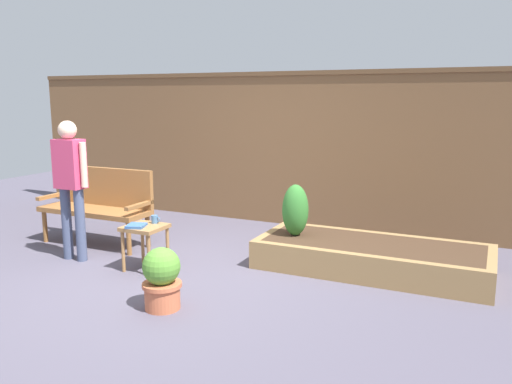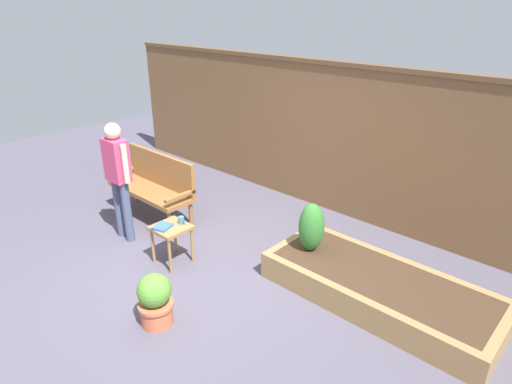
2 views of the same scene
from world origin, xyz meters
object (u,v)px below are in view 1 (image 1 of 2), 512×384
(side_table, at_px, (145,233))
(person_by_bench, at_px, (70,178))
(garden_bench, at_px, (99,200))
(cup_on_table, at_px, (155,219))
(book_on_table, at_px, (136,226))
(shrub_near_bench, at_px, (295,210))
(potted_boxwood, at_px, (162,278))

(side_table, distance_m, person_by_bench, 1.08)
(garden_bench, height_order, person_by_bench, person_by_bench)
(cup_on_table, height_order, person_by_bench, person_by_bench)
(garden_bench, bearing_deg, book_on_table, -31.96)
(cup_on_table, bearing_deg, garden_bench, 158.27)
(garden_bench, height_order, book_on_table, garden_bench)
(book_on_table, relative_size, person_by_bench, 0.13)
(side_table, distance_m, cup_on_table, 0.19)
(shrub_near_bench, bearing_deg, cup_on_table, -148.41)
(potted_boxwood, bearing_deg, person_by_bench, 156.87)
(book_on_table, bearing_deg, garden_bench, 130.37)
(cup_on_table, distance_m, person_by_bench, 1.07)
(garden_bench, xyz_separation_m, side_table, (1.14, -0.60, -0.15))
(book_on_table, height_order, shrub_near_bench, shrub_near_bench)
(person_by_bench, bearing_deg, book_on_table, -1.52)
(potted_boxwood, bearing_deg, shrub_near_bench, 71.64)
(cup_on_table, bearing_deg, potted_boxwood, -51.60)
(cup_on_table, distance_m, book_on_table, 0.23)
(shrub_near_bench, bearing_deg, potted_boxwood, -108.36)
(person_by_bench, bearing_deg, potted_boxwood, -23.13)
(cup_on_table, relative_size, shrub_near_bench, 0.19)
(book_on_table, height_order, potted_boxwood, potted_boxwood)
(potted_boxwood, bearing_deg, book_on_table, 139.02)
(potted_boxwood, height_order, person_by_bench, person_by_bench)
(side_table, distance_m, shrub_near_bench, 1.64)
(side_table, height_order, book_on_table, book_on_table)
(person_by_bench, bearing_deg, garden_bench, 107.67)
(person_by_bench, bearing_deg, side_table, 3.88)
(shrub_near_bench, relative_size, person_by_bench, 0.37)
(garden_bench, relative_size, potted_boxwood, 2.63)
(cup_on_table, distance_m, potted_boxwood, 1.20)
(book_on_table, relative_size, potted_boxwood, 0.36)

